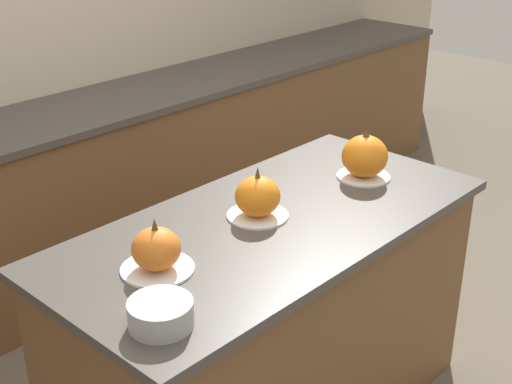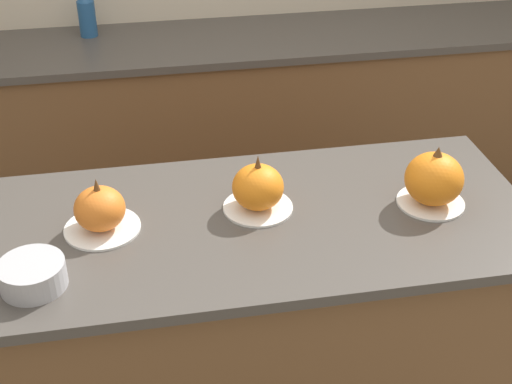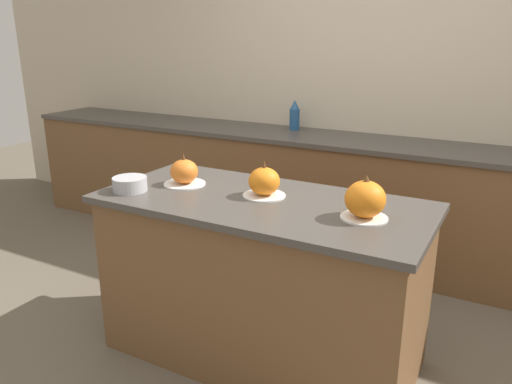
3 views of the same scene
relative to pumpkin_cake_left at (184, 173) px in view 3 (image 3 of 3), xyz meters
name	(u,v)px [view 3 (image 3 of 3)]	position (x,y,z in m)	size (l,w,h in m)	color
ground_plane	(261,353)	(0.49, -0.03, -0.96)	(12.00, 12.00, 0.00)	#665B4C
wall_back	(370,92)	(0.49, 1.73, 0.29)	(8.00, 0.06, 2.50)	beige
kitchen_island	(262,280)	(0.49, -0.03, -0.51)	(1.65, 0.78, 0.89)	brown
back_counter	(350,200)	(0.49, 1.40, -0.49)	(6.00, 0.60, 0.94)	brown
pumpkin_cake_left	(184,173)	(0.00, 0.00, 0.00)	(0.23, 0.23, 0.18)	white
pumpkin_cake_center	(264,183)	(0.47, 0.03, 0.01)	(0.22, 0.22, 0.19)	white
pumpkin_cake_right	(365,200)	(1.01, -0.04, 0.02)	(0.21, 0.21, 0.20)	white
bottle_tall	(295,116)	(-0.05, 1.55, 0.09)	(0.08, 0.08, 0.24)	#235184
mixing_bowl	(130,184)	(-0.18, -0.23, -0.03)	(0.18, 0.18, 0.07)	#ADADB2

